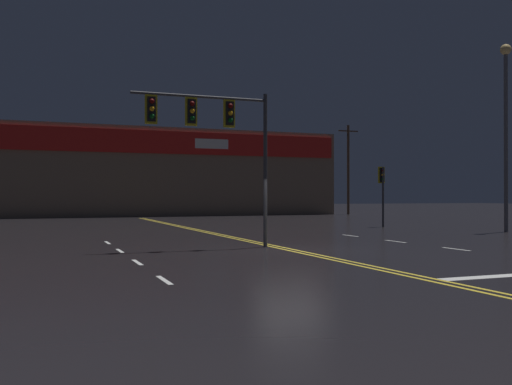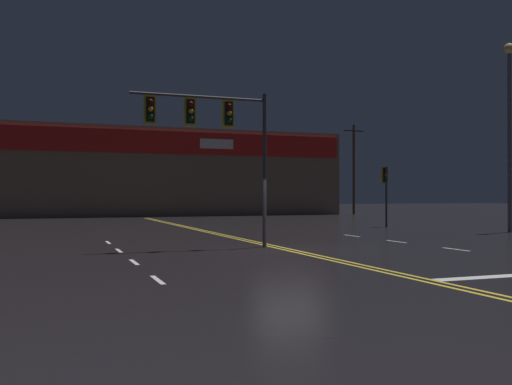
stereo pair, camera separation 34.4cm
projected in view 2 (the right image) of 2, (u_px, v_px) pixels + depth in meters
The scene contains 7 objects.
ground_plane at pixel (289, 250), 19.59m from camera, with size 200.00×200.00×0.00m, color black.
road_markings at pixel (342, 253), 18.49m from camera, with size 16.45×60.00×0.01m.
traffic_signal_median at pixel (209, 124), 20.05m from camera, with size 4.95×0.36×5.59m.
traffic_signal_corner_northeast at pixel (385, 183), 34.05m from camera, with size 0.42×0.36×3.62m.
streetlight_far_right at pixel (509, 112), 29.27m from camera, with size 0.56×0.56×9.73m.
building_backdrop at pixel (133, 173), 55.24m from camera, with size 39.79×10.23×8.11m.
utility_pole_row at pixel (96, 151), 48.89m from camera, with size 46.02×0.26×12.44m.
Camera 2 is at (-7.85, -18.00, 1.86)m, focal length 40.00 mm.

